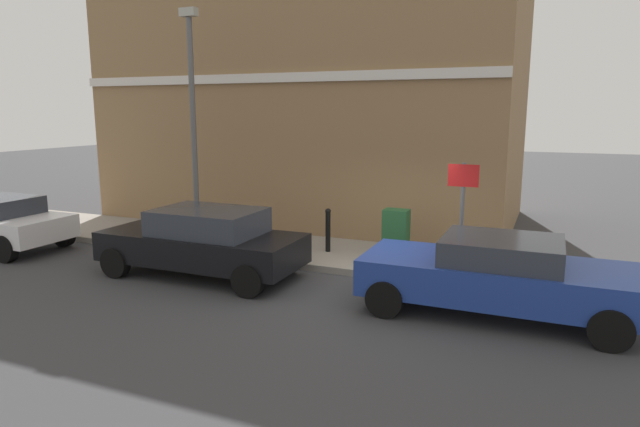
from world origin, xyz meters
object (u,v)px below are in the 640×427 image
(bollard_near_cabinet, at_px, (328,228))
(bollard_far_kerb, at_px, (257,232))
(street_sign, at_px, (462,202))
(lamppost, at_px, (193,117))
(car_blue, at_px, (497,275))
(utility_cabinet, at_px, (396,237))
(car_black, at_px, (203,241))

(bollard_near_cabinet, height_order, bollard_far_kerb, same)
(street_sign, bearing_deg, lamppost, 85.82)
(car_blue, height_order, bollard_far_kerb, car_blue)
(bollard_near_cabinet, bearing_deg, bollard_far_kerb, 125.58)
(car_blue, xyz_separation_m, utility_cabinet, (2.21, 2.38, -0.03))
(bollard_near_cabinet, relative_size, street_sign, 0.45)
(car_black, distance_m, utility_cabinet, 4.20)
(bollard_near_cabinet, height_order, lamppost, lamppost)
(car_black, bearing_deg, bollard_near_cabinet, -127.80)
(street_sign, height_order, lamppost, lamppost)
(bollard_far_kerb, xyz_separation_m, street_sign, (0.20, -4.56, 0.96))
(lamppost, bearing_deg, bollard_near_cabinet, -85.33)
(car_black, relative_size, street_sign, 1.87)
(utility_cabinet, distance_m, bollard_near_cabinet, 1.68)
(bollard_near_cabinet, xyz_separation_m, street_sign, (-0.78, -3.20, 0.96))
(car_blue, relative_size, bollard_far_kerb, 4.34)
(street_sign, bearing_deg, car_blue, -150.70)
(bollard_near_cabinet, xyz_separation_m, bollard_far_kerb, (-0.98, 1.36, 0.00))
(bollard_near_cabinet, bearing_deg, car_blue, -119.68)
(car_black, distance_m, bollard_far_kerb, 1.50)
(car_blue, height_order, car_black, car_black)
(bollard_near_cabinet, bearing_deg, car_black, 142.55)
(street_sign, bearing_deg, bollard_far_kerb, 92.48)
(utility_cabinet, bearing_deg, car_black, 123.16)
(lamppost, bearing_deg, car_black, -141.54)
(car_black, distance_m, lamppost, 3.71)
(car_black, xyz_separation_m, street_sign, (1.62, -5.04, 0.91))
(utility_cabinet, relative_size, bollard_near_cabinet, 1.11)
(car_black, relative_size, utility_cabinet, 3.74)
(utility_cabinet, relative_size, lamppost, 0.20)
(car_blue, xyz_separation_m, lamppost, (2.03, 7.58, 2.59))
(bollard_near_cabinet, distance_m, street_sign, 3.43)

